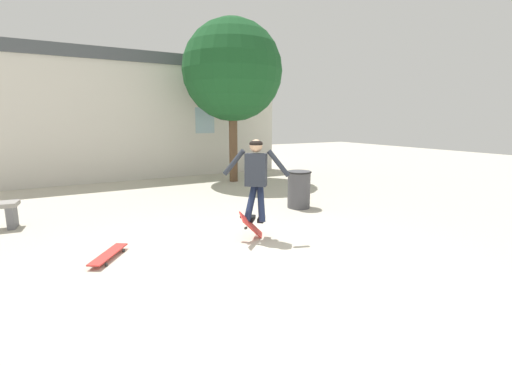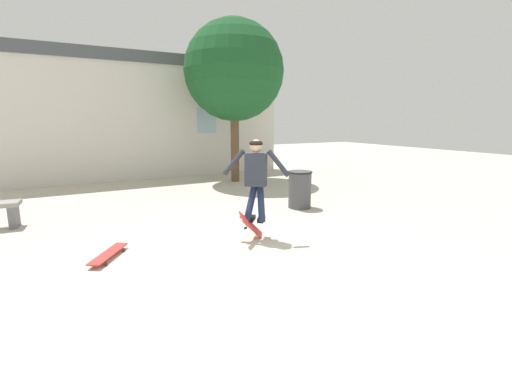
% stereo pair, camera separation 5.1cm
% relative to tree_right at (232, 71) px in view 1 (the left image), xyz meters
% --- Properties ---
extents(ground_plane, '(40.00, 40.00, 0.00)m').
position_rel_tree_right_xyz_m(ground_plane, '(-2.59, -6.09, -3.46)').
color(ground_plane, beige).
extents(building_backdrop, '(10.69, 0.52, 5.16)m').
position_rel_tree_right_xyz_m(building_backdrop, '(-2.55, 1.93, -1.30)').
color(building_backdrop, beige).
rests_on(building_backdrop, ground_plane).
extents(tree_right, '(3.08, 3.08, 5.01)m').
position_rel_tree_right_xyz_m(tree_right, '(0.00, 0.00, 0.00)').
color(tree_right, brown).
rests_on(tree_right, ground_plane).
extents(trash_bin, '(0.55, 0.55, 0.84)m').
position_rel_tree_right_xyz_m(trash_bin, '(-0.15, -3.82, -3.02)').
color(trash_bin, '#47474C').
rests_on(trash_bin, ground_plane).
extents(skater, '(0.92, 0.77, 1.37)m').
position_rel_tree_right_xyz_m(skater, '(-2.00, -5.17, -2.35)').
color(skater, '#282D38').
extents(skateboard_flipping, '(0.63, 0.52, 0.68)m').
position_rel_tree_right_xyz_m(skateboard_flipping, '(-2.08, -5.22, -3.24)').
color(skateboard_flipping, red).
extents(skateboard_resting, '(0.61, 0.80, 0.08)m').
position_rel_tree_right_xyz_m(skateboard_resting, '(-4.28, -4.91, -3.39)').
color(skateboard_resting, red).
rests_on(skateboard_resting, ground_plane).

